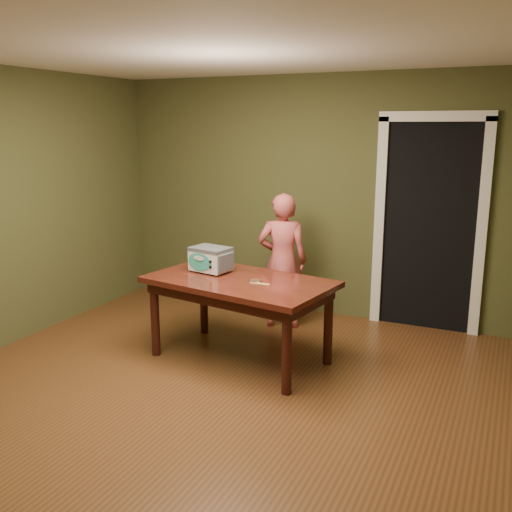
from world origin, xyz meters
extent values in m
plane|color=brown|center=(0.00, 0.00, 0.00)|extent=(5.00, 5.00, 0.00)
cube|color=#434726|center=(0.00, 2.50, 1.30)|extent=(4.50, 0.02, 2.60)
cube|color=white|center=(0.00, 0.00, 2.60)|extent=(4.50, 5.00, 0.02)
cube|color=black|center=(1.30, 2.80, 1.05)|extent=(0.90, 0.60, 2.10)
cube|color=black|center=(1.30, 2.48, 1.05)|extent=(0.90, 0.02, 2.10)
cube|color=white|center=(0.80, 2.47, 1.05)|extent=(0.10, 0.06, 2.20)
cube|color=white|center=(1.80, 2.47, 1.05)|extent=(0.10, 0.06, 2.20)
cube|color=white|center=(1.30, 2.47, 2.15)|extent=(1.10, 0.06, 0.10)
cube|color=#37140C|center=(-0.06, 0.91, 0.72)|extent=(1.72, 1.14, 0.05)
cube|color=black|center=(-0.06, 0.91, 0.65)|extent=(1.59, 1.01, 0.10)
cylinder|color=black|center=(-0.80, 0.68, 0.35)|extent=(0.08, 0.08, 0.70)
cylinder|color=black|center=(-0.69, 1.37, 0.35)|extent=(0.08, 0.08, 0.70)
cylinder|color=black|center=(0.58, 0.45, 0.35)|extent=(0.08, 0.08, 0.70)
cylinder|color=black|center=(0.69, 1.14, 0.35)|extent=(0.08, 0.08, 0.70)
cylinder|color=#4C4F54|center=(-0.57, 0.97, 0.76)|extent=(0.02, 0.02, 0.01)
cylinder|color=#4C4F54|center=(-0.53, 1.15, 0.76)|extent=(0.02, 0.02, 0.01)
cylinder|color=#4C4F54|center=(-0.29, 0.92, 0.76)|extent=(0.02, 0.02, 0.01)
cylinder|color=#4C4F54|center=(-0.26, 1.10, 0.76)|extent=(0.02, 0.02, 0.01)
cube|color=silver|center=(-0.41, 1.03, 0.86)|extent=(0.38, 0.30, 0.19)
cube|color=#4C4F54|center=(-0.41, 1.03, 0.96)|extent=(0.39, 0.31, 0.03)
cube|color=#4C4F54|center=(-0.59, 1.07, 0.86)|extent=(0.06, 0.22, 0.15)
cube|color=#4C4F54|center=(-0.24, 1.00, 0.86)|extent=(0.06, 0.22, 0.15)
ellipsoid|color=teal|center=(-0.46, 0.91, 0.86)|extent=(0.26, 0.06, 0.16)
cylinder|color=black|center=(-0.34, 0.89, 0.88)|extent=(0.03, 0.02, 0.02)
cylinder|color=black|center=(-0.34, 0.89, 0.83)|extent=(0.02, 0.02, 0.02)
cylinder|color=silver|center=(0.11, 0.88, 0.76)|extent=(0.10, 0.10, 0.02)
cylinder|color=#4B2D19|center=(0.11, 0.88, 0.77)|extent=(0.09, 0.09, 0.01)
cube|color=#FFC96E|center=(0.17, 0.84, 0.75)|extent=(0.18, 0.03, 0.01)
imported|color=#C95353|center=(-0.05, 1.89, 0.70)|extent=(0.59, 0.49, 1.40)
camera|label=1|loc=(2.11, -3.40, 2.07)|focal=40.00mm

